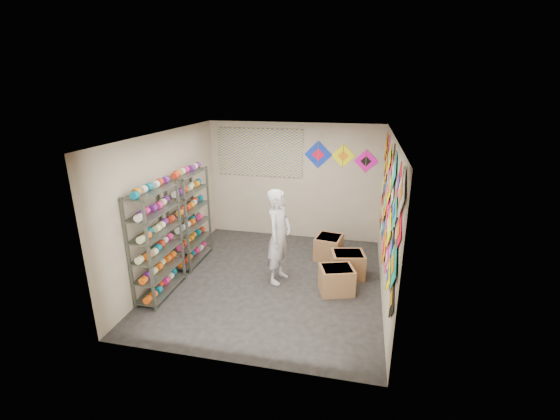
% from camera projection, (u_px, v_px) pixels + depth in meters
% --- Properties ---
extents(ground, '(4.50, 4.50, 0.00)m').
position_uv_depth(ground, '(271.00, 280.00, 7.03)').
color(ground, black).
extents(room_walls, '(4.50, 4.50, 4.50)m').
position_uv_depth(room_walls, '(271.00, 196.00, 6.51)').
color(room_walls, tan).
rests_on(room_walls, ground).
extents(shelf_rack_front, '(0.40, 1.10, 1.90)m').
position_uv_depth(shelf_rack_front, '(157.00, 243.00, 6.30)').
color(shelf_rack_front, '#4C5147').
rests_on(shelf_rack_front, ground).
extents(shelf_rack_back, '(0.40, 1.10, 1.90)m').
position_uv_depth(shelf_rack_back, '(190.00, 218.00, 7.51)').
color(shelf_rack_back, '#4C5147').
rests_on(shelf_rack_back, ground).
extents(string_spools, '(0.12, 2.36, 0.12)m').
position_uv_depth(string_spools, '(174.00, 225.00, 6.87)').
color(string_spools, '#F8267B').
rests_on(string_spools, ground).
extents(kite_wall_display, '(0.05, 4.28, 2.10)m').
position_uv_depth(kite_wall_display, '(388.00, 203.00, 6.19)').
color(kite_wall_display, black).
rests_on(kite_wall_display, room_walls).
extents(back_wall_kites, '(1.62, 0.02, 0.68)m').
position_uv_depth(back_wall_kites, '(339.00, 157.00, 8.27)').
color(back_wall_kites, '#0E2EB9').
rests_on(back_wall_kites, room_walls).
extents(poster, '(2.00, 0.01, 1.10)m').
position_uv_depth(poster, '(260.00, 153.00, 8.62)').
color(poster, '#4F4493').
rests_on(poster, room_walls).
extents(shopkeeper, '(0.82, 0.70, 1.76)m').
position_uv_depth(shopkeeper, '(279.00, 236.00, 6.76)').
color(shopkeeper, beige).
rests_on(shopkeeper, ground).
extents(carton_a, '(0.68, 0.62, 0.47)m').
position_uv_depth(carton_a, '(336.00, 280.00, 6.56)').
color(carton_a, '#8A5F3C').
rests_on(carton_a, ground).
extents(carton_b, '(0.69, 0.60, 0.49)m').
position_uv_depth(carton_b, '(348.00, 265.00, 7.10)').
color(carton_b, '#8A5F3C').
rests_on(carton_b, ground).
extents(carton_c, '(0.60, 0.64, 0.49)m').
position_uv_depth(carton_c, '(328.00, 247.00, 7.85)').
color(carton_c, '#8A5F3C').
rests_on(carton_c, ground).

